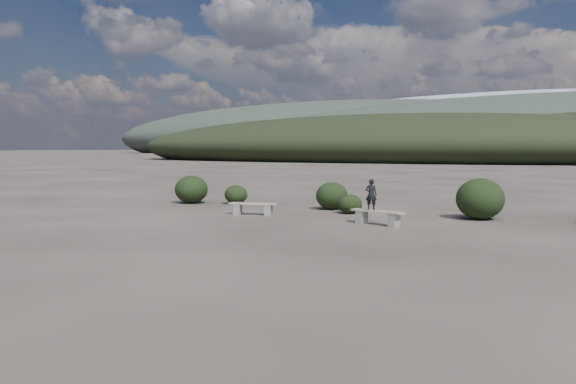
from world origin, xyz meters
The scene contains 10 objects.
ground centered at (0.00, 0.00, 0.00)m, with size 1200.00×1200.00×0.00m, color #2D2723.
bench_left centered at (-2.96, 6.04, 0.26)m, with size 1.76×0.78×0.43m.
bench_right centered at (1.86, 5.57, 0.27)m, with size 1.84×0.86×0.45m.
seated_person centered at (1.62, 5.64, 0.94)m, with size 0.36×0.23×0.98m, color black.
shrub_a centered at (-5.63, 9.08, 0.41)m, with size 0.99×0.99×0.81m, color black.
shrub_b centered at (-1.16, 9.02, 0.54)m, with size 1.25×1.25×1.07m, color black.
shrub_c centered at (-0.02, 8.04, 0.36)m, with size 0.89×0.89×0.71m, color black.
shrub_d centered at (4.46, 8.47, 0.69)m, with size 1.58×1.58×1.39m, color black.
shrub_f centered at (-7.54, 8.48, 0.60)m, with size 1.43×1.43×1.21m, color black.
mountain_ridges centered at (-7.48, 339.06, 10.84)m, with size 500.00×400.00×56.00m.
Camera 1 is at (7.39, -11.08, 2.38)m, focal length 35.00 mm.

